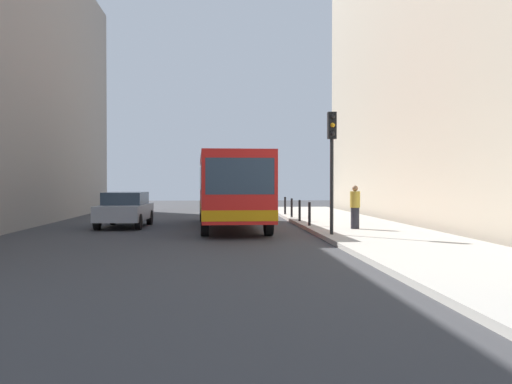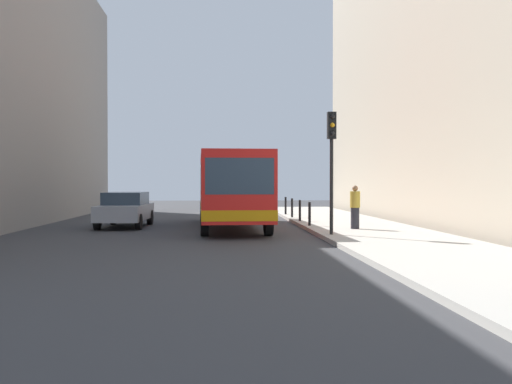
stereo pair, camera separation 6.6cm
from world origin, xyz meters
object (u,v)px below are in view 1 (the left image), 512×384
at_px(car_beside_bus, 125,209).
at_px(bollard_farthest, 285,206).
at_px(bus, 230,186).
at_px(bollard_mid, 300,210).
at_px(traffic_light, 332,149).
at_px(pedestrian_near_signal, 355,207).
at_px(bollard_near, 309,214).
at_px(bollard_far, 292,208).

distance_m(car_beside_bus, bollard_farthest, 10.18).
xyz_separation_m(bus, bollard_farthest, (3.17, 7.19, -1.10)).
relative_size(bus, bollard_mid, 11.68).
distance_m(traffic_light, pedestrian_near_signal, 3.38).
height_order(car_beside_bus, bollard_near, car_beside_bus).
distance_m(bollard_far, pedestrian_near_signal, 7.50).
bearing_deg(bus, bollard_near, 156.98).
distance_m(car_beside_bus, bollard_near, 7.81).
relative_size(car_beside_bus, bollard_mid, 4.69).
bearing_deg(bollard_farthest, bus, -113.80).
distance_m(car_beside_bus, pedestrian_near_signal, 9.70).
bearing_deg(pedestrian_near_signal, car_beside_bus, 38.68).
height_order(bollard_near, bollard_farthest, same).
height_order(bus, bollard_far, bus).
bearing_deg(pedestrian_near_signal, traffic_light, 119.23).
relative_size(bollard_mid, bollard_farthest, 1.00).
bearing_deg(traffic_light, bollard_far, 90.59).
relative_size(bollard_near, bollard_farthest, 1.00).
relative_size(car_beside_bus, bollard_far, 4.69).
bearing_deg(bollard_near, bollard_farthest, 90.00).
bearing_deg(traffic_light, bus, 121.72).
distance_m(bollard_mid, bollard_farthest, 5.61).
relative_size(bollard_near, bollard_far, 1.00).
height_order(bollard_far, pedestrian_near_signal, pedestrian_near_signal).
bearing_deg(bollard_far, car_beside_bus, -152.75).
bearing_deg(car_beside_bus, pedestrian_near_signal, 161.31).
bearing_deg(pedestrian_near_signal, bollard_far, -19.49).
xyz_separation_m(bollard_far, bollard_farthest, (0.00, 2.81, 0.00)).
bearing_deg(bollard_near, pedestrian_near_signal, -50.22).
xyz_separation_m(bollard_mid, bollard_far, (0.00, 2.81, 0.00)).
xyz_separation_m(bus, traffic_light, (3.27, -5.29, 1.28)).
xyz_separation_m(bus, car_beside_bus, (-4.45, 0.46, -0.94)).
xyz_separation_m(bollard_near, bollard_far, (0.00, 5.61, 0.00)).
distance_m(bus, bollard_mid, 3.71).
bearing_deg(car_beside_bus, bollard_mid, -169.65).
height_order(bus, bollard_farthest, bus).
bearing_deg(bollard_farthest, bollard_far, -90.00).
xyz_separation_m(car_beside_bus, bollard_mid, (7.63, 1.12, -0.16)).
relative_size(bus, bollard_far, 11.68).
height_order(bollard_mid, pedestrian_near_signal, pedestrian_near_signal).
bearing_deg(bollard_near, bollard_far, 90.00).
distance_m(traffic_light, bollard_farthest, 12.71).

